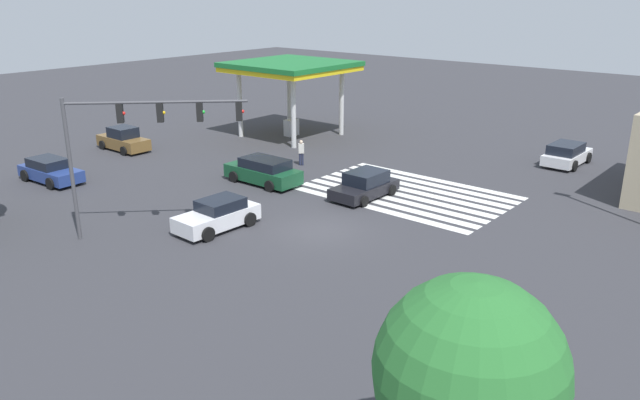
% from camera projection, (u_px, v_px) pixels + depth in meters
% --- Properties ---
extents(ground_plane, '(142.03, 142.03, 0.00)m').
position_uv_depth(ground_plane, '(320.00, 231.00, 30.16)').
color(ground_plane, '#333338').
extents(crosswalk_markings, '(11.54, 7.25, 0.01)m').
position_uv_depth(crosswalk_markings, '(406.00, 193.00, 35.75)').
color(crosswalk_markings, silver).
rests_on(crosswalk_markings, ground_plane).
extents(traffic_signal_mast, '(5.82, 5.82, 6.61)m').
position_uv_depth(traffic_signal_mast, '(137.00, 131.00, 27.84)').
color(traffic_signal_mast, '#47474C').
rests_on(traffic_signal_mast, ground_plane).
extents(car_0, '(2.23, 4.26, 1.47)m').
position_uv_depth(car_0, '(365.00, 185.00, 34.88)').
color(car_0, black).
rests_on(car_0, ground_plane).
extents(car_1, '(4.85, 2.22, 1.55)m').
position_uv_depth(car_1, '(263.00, 171.00, 37.31)').
color(car_1, '#144728').
rests_on(car_1, ground_plane).
extents(car_2, '(4.38, 1.98, 1.71)m').
position_uv_depth(car_2, '(123.00, 140.00, 44.99)').
color(car_2, brown).
rests_on(car_2, ground_plane).
extents(car_3, '(2.11, 4.27, 1.48)m').
position_uv_depth(car_3, '(218.00, 215.00, 30.23)').
color(car_3, silver).
rests_on(car_3, ground_plane).
extents(car_4, '(4.55, 2.23, 1.44)m').
position_uv_depth(car_4, '(50.00, 171.00, 37.62)').
color(car_4, navy).
rests_on(car_4, ground_plane).
extents(car_5, '(2.21, 4.32, 1.49)m').
position_uv_depth(car_5, '(567.00, 154.00, 41.23)').
color(car_5, silver).
rests_on(car_5, ground_plane).
extents(gas_station_canopy, '(8.24, 8.24, 5.79)m').
position_uv_depth(gas_station_canopy, '(291.00, 70.00, 48.05)').
color(gas_station_canopy, yellow).
rests_on(gas_station_canopy, ground_plane).
extents(pedestrian, '(0.41, 0.41, 1.70)m').
position_uv_depth(pedestrian, '(301.00, 151.00, 41.06)').
color(pedestrian, '#232842').
rests_on(pedestrian, ground_plane).
extents(tree_corner_a, '(3.96, 3.96, 5.81)m').
position_uv_depth(tree_corner_a, '(469.00, 371.00, 12.54)').
color(tree_corner_a, brown).
rests_on(tree_corner_a, ground_plane).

